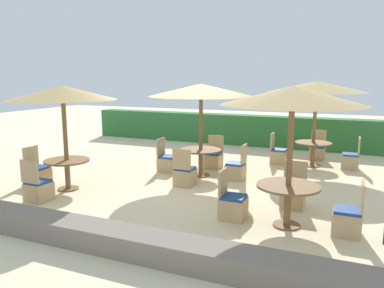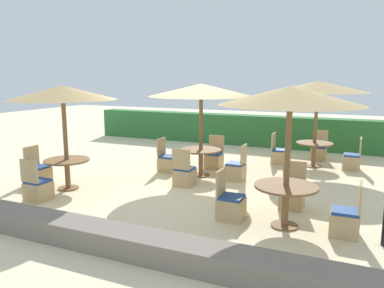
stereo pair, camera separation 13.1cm
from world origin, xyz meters
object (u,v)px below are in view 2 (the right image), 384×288
patio_chair_front_right_west (230,205)px  patio_chair_back_right_north (319,152)px  patio_chair_center_south (184,175)px  parasol_back_right (318,87)px  patio_chair_center_west (167,162)px  round_table_front_right (286,194)px  patio_chair_front_right_north (292,195)px  parasol_front_right (290,96)px  patio_chair_center_east (236,170)px  round_table_front_left (67,166)px  patio_chair_center_north (214,159)px  parasol_front_left (63,93)px  patio_chair_front_left_west (38,173)px  patio_chair_back_right_west (279,155)px  round_table_center (201,155)px  patio_chair_front_right_east (346,221)px  patio_chair_front_left_south (38,189)px  round_table_back_right (314,148)px  patio_chair_back_right_east (352,161)px  parasol_center (201,90)px

patio_chair_front_right_west → patio_chair_back_right_north: size_ratio=1.00×
patio_chair_back_right_north → patio_chair_center_south: bearing=58.2°
parasol_back_right → patio_chair_back_right_north: bearing=86.8°
patio_chair_center_west → round_table_front_right: 4.57m
patio_chair_front_right_north → parasol_front_right: bearing=92.3°
patio_chair_front_right_north → parasol_back_right: 4.39m
parasol_front_right → patio_chair_front_right_west: 2.26m
patio_chair_center_east → round_table_front_left: patio_chair_center_east is taller
patio_chair_center_north → round_table_front_right: (2.66, -3.55, 0.34)m
parasol_front_left → patio_chair_front_left_west: bearing=177.3°
patio_chair_back_right_west → patio_chair_back_right_north: bearing=135.3°
round_table_center → parasol_back_right: parasol_back_right is taller
parasol_front_left → round_table_front_left: size_ratio=2.34×
patio_chair_center_west → parasol_back_right: (3.67, 2.27, 2.06)m
patio_chair_front_right_east → patio_chair_front_left_west: size_ratio=1.00×
patio_chair_back_right_north → parasol_front_left: 7.91m
patio_chair_front_left_south → patio_chair_front_right_north: bearing=19.0°
round_table_center → patio_chair_front_right_east: size_ratio=1.17×
patio_chair_center_east → patio_chair_front_right_north: size_ratio=1.00×
round_table_front_right → patio_chair_center_north: bearing=126.9°
parasol_front_left → patio_chair_front_right_north: bearing=9.1°
patio_chair_front_right_west → parasol_front_right: bearing=92.6°
patio_chair_center_south → round_table_back_right: patio_chair_center_south is taller
patio_chair_front_right_east → round_table_center: bearing=55.0°
parasol_front_right → parasol_front_left: bearing=177.5°
patio_chair_back_right_west → patio_chair_center_west: bearing=-50.4°
patio_chair_center_west → parasol_front_left: parasol_front_left is taller
patio_chair_back_right_west → patio_chair_front_left_south: (-4.05, -5.56, 0.00)m
patio_chair_front_right_east → round_table_front_right: bearing=91.0°
patio_chair_center_west → patio_chair_center_east: bearing=88.1°
round_table_back_right → patio_chair_back_right_east: patio_chair_back_right_east is taller
patio_chair_center_east → patio_chair_back_right_east: same height
round_table_back_right → patio_chair_back_right_north: bearing=86.8°
round_table_front_left → patio_chair_front_left_west: size_ratio=1.11×
patio_chair_center_west → parasol_front_right: (3.71, -2.64, 2.03)m
parasol_center → patio_chair_front_right_west: parasol_center is taller
patio_chair_center_north → patio_chair_center_west: (-1.05, -0.91, 0.00)m
parasol_front_right → patio_chair_front_left_west: parasol_front_right is taller
patio_chair_center_east → patio_chair_front_right_east: bearing=-133.6°
patio_chair_center_west → parasol_back_right: parasol_back_right is taller
patio_chair_back_right_west → patio_chair_front_left_south: size_ratio=1.00×
patio_chair_center_south → round_table_front_right: patio_chair_center_south is taller
patio_chair_front_left_west → patio_chair_front_left_south: same height
patio_chair_center_west → round_table_front_right: (3.71, -2.64, 0.34)m
round_table_front_right → round_table_back_right: round_table_front_right is taller
parasol_front_right → patio_chair_back_right_east: parasol_front_right is taller
patio_chair_center_east → patio_chair_front_right_east: size_ratio=1.00×
parasol_front_right → patio_chair_front_right_north: size_ratio=2.65×
patio_chair_front_left_south → patio_chair_front_right_west: bearing=9.2°
parasol_center → patio_chair_front_right_east: size_ratio=2.94×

